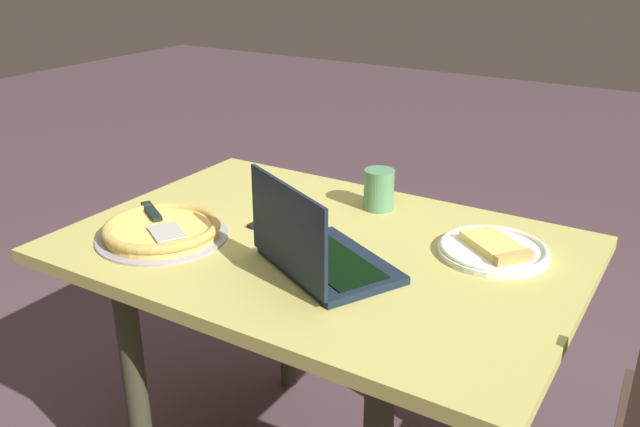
# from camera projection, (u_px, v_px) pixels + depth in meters

# --- Properties ---
(dining_table) EXTENTS (1.20, 0.83, 0.74)m
(dining_table) POSITION_uv_depth(u_px,v_px,m) (321.00, 280.00, 1.65)
(dining_table) COLOR tan
(dining_table) RESTS_ON ground_plane
(laptop) EXTENTS (0.37, 0.33, 0.22)m
(laptop) POSITION_uv_depth(u_px,v_px,m) (316.00, 252.00, 1.46)
(laptop) COLOR black
(laptop) RESTS_ON dining_table
(pizza_plate) EXTENTS (0.26, 0.26, 0.04)m
(pizza_plate) POSITION_uv_depth(u_px,v_px,m) (494.00, 249.00, 1.55)
(pizza_plate) COLOR white
(pizza_plate) RESTS_ON dining_table
(pizza_tray) EXTENTS (0.32, 0.32, 0.04)m
(pizza_tray) POSITION_uv_depth(u_px,v_px,m) (162.00, 230.00, 1.63)
(pizza_tray) COLOR #9696A3
(pizza_tray) RESTS_ON dining_table
(table_knife) EXTENTS (0.05, 0.25, 0.01)m
(table_knife) POSITION_uv_depth(u_px,v_px,m) (276.00, 216.00, 1.76)
(table_knife) COLOR #B6C3B7
(table_knife) RESTS_ON dining_table
(drink_cup) EXTENTS (0.08, 0.08, 0.11)m
(drink_cup) POSITION_uv_depth(u_px,v_px,m) (379.00, 189.00, 1.79)
(drink_cup) COLOR #538B5E
(drink_cup) RESTS_ON dining_table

